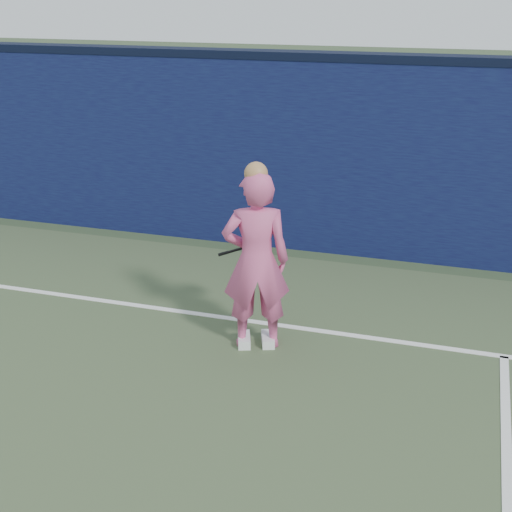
% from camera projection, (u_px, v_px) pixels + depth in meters
% --- Properties ---
extents(backstop_wall, '(24.00, 0.40, 2.50)m').
position_uv_depth(backstop_wall, '(155.00, 146.00, 10.04)').
color(backstop_wall, '#0C0E38').
rests_on(backstop_wall, ground).
extents(wall_cap, '(24.00, 0.42, 0.10)m').
position_uv_depth(wall_cap, '(151.00, 51.00, 9.57)').
color(wall_cap, black).
rests_on(wall_cap, backstop_wall).
extents(player, '(0.76, 0.63, 1.88)m').
position_uv_depth(player, '(256.00, 261.00, 6.85)').
color(player, '#D55289').
rests_on(player, ground).
extents(racket, '(0.50, 0.23, 0.28)m').
position_uv_depth(racket, '(253.00, 246.00, 7.26)').
color(racket, black).
rests_on(racket, ground).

